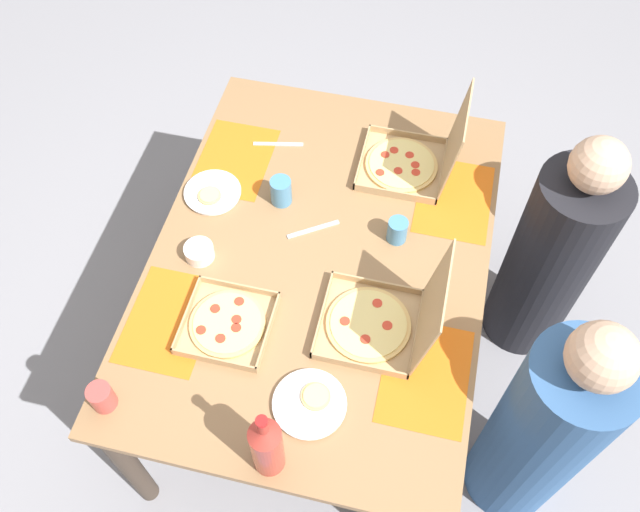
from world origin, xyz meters
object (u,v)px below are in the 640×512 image
at_px(pizza_box_center, 382,321).
at_px(plate_middle, 310,403).
at_px(plate_far_right, 212,193).
at_px(cup_red, 102,397).
at_px(pizza_box_corner_left, 413,160).
at_px(diner_right_seat, 542,431).
at_px(diner_left_seat, 551,259).
at_px(pizza_box_corner_right, 227,324).
at_px(soda_bottle, 267,446).
at_px(cup_dark, 397,230).
at_px(condiment_bowl, 199,252).
at_px(cup_spare, 281,191).

relative_size(pizza_box_center, plate_middle, 1.62).
xyz_separation_m(plate_far_right, cup_red, (0.82, -0.06, 0.04)).
xyz_separation_m(plate_middle, cup_red, (0.13, -0.59, 0.04)).
xyz_separation_m(pizza_box_corner_left, diner_right_seat, (0.80, 0.58, -0.28)).
bearing_deg(cup_red, pizza_box_corner_left, 146.40).
distance_m(cup_red, diner_left_seat, 1.68).
xyz_separation_m(pizza_box_corner_right, cup_red, (0.33, -0.27, 0.03)).
relative_size(soda_bottle, cup_dark, 3.59).
distance_m(pizza_box_corner_right, cup_dark, 0.65).
bearing_deg(pizza_box_corner_left, plate_far_right, -67.17).
height_order(plate_far_right, soda_bottle, soda_bottle).
xyz_separation_m(pizza_box_corner_left, plate_far_right, (0.29, -0.68, -0.04)).
distance_m(pizza_box_center, pizza_box_corner_right, 0.49).
distance_m(soda_bottle, diner_right_seat, 0.95).
relative_size(pizza_box_center, soda_bottle, 1.11).
distance_m(plate_middle, diner_left_seat, 1.16).
height_order(cup_dark, condiment_bowl, cup_dark).
distance_m(plate_far_right, diner_left_seat, 1.30).
distance_m(pizza_box_corner_left, diner_right_seat, 1.03).
bearing_deg(cup_dark, pizza_box_corner_right, -45.23).
height_order(condiment_bowl, diner_right_seat, diner_right_seat).
xyz_separation_m(condiment_bowl, diner_left_seat, (-0.44, 1.22, -0.27)).
bearing_deg(pizza_box_center, condiment_bowl, -101.54).
height_order(pizza_box_corner_right, cup_dark, cup_dark).
relative_size(pizza_box_corner_left, cup_spare, 3.30).
relative_size(pizza_box_center, condiment_bowl, 3.58).
relative_size(condiment_bowl, diner_right_seat, 0.08).
relative_size(pizza_box_corner_left, cup_red, 3.80).
xyz_separation_m(pizza_box_corner_left, pizza_box_corner_right, (0.78, -0.46, -0.04)).
bearing_deg(plate_far_right, plate_middle, 37.63).
bearing_deg(pizza_box_center, cup_dark, -178.04).
bearing_deg(soda_bottle, diner_left_seat, 142.90).
distance_m(pizza_box_corner_left, soda_bottle, 1.18).
relative_size(soda_bottle, condiment_bowl, 3.24).
xyz_separation_m(pizza_box_corner_left, pizza_box_center, (0.68, 0.01, 0.00)).
bearing_deg(pizza_box_corner_right, plate_far_right, -156.55).
bearing_deg(diner_right_seat, diner_left_seat, 180.00).
bearing_deg(cup_dark, cup_red, -43.03).
bearing_deg(diner_right_seat, plate_far_right, -112.42).
relative_size(cup_dark, cup_red, 0.99).
height_order(plate_far_right, diner_left_seat, diner_left_seat).
bearing_deg(pizza_box_corner_left, pizza_box_center, 0.85).
relative_size(plate_middle, plate_far_right, 1.07).
xyz_separation_m(condiment_bowl, diner_right_seat, (0.26, 1.22, -0.25)).
bearing_deg(diner_right_seat, cup_dark, -129.63).
bearing_deg(diner_right_seat, pizza_box_corner_left, -144.18).
relative_size(pizza_box_center, diner_left_seat, 0.31).
bearing_deg(cup_spare, pizza_box_corner_right, -3.75).
bearing_deg(plate_far_right, pizza_box_corner_left, 112.83).
xyz_separation_m(plate_far_right, condiment_bowl, (0.26, 0.04, 0.01)).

